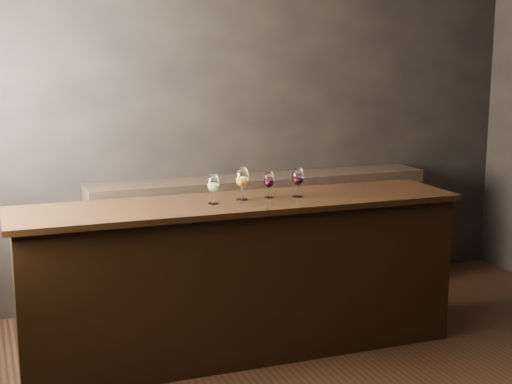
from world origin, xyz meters
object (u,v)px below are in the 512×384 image
object	(u,v)px
back_bar_shelf	(262,237)
glass_red_a	(269,180)
glass_white	(213,184)
glass_amber	(242,178)
glass_red_b	(298,178)
bar_counter	(241,280)

from	to	relation	value
back_bar_shelf	glass_red_a	world-z (taller)	glass_red_a
back_bar_shelf	glass_white	size ratio (longest dim) A/B	14.97
glass_amber	glass_red_a	bearing A→B (deg)	1.45
back_bar_shelf	glass_red_b	xyz separation A→B (m)	(-0.15, -1.02, 0.67)
back_bar_shelf	glass_red_a	xyz separation A→B (m)	(-0.34, -0.98, 0.66)
bar_counter	glass_amber	xyz separation A→B (m)	(0.02, 0.02, 0.69)
bar_counter	back_bar_shelf	xyz separation A→B (m)	(0.55, 1.00, 0.01)
bar_counter	glass_red_a	size ratio (longest dim) A/B	16.59
bar_counter	glass_white	distance (m)	0.70
bar_counter	glass_white	size ratio (longest dim) A/B	15.22
bar_counter	back_bar_shelf	distance (m)	1.15
glass_white	glass_red_b	xyz separation A→B (m)	(0.61, 0.02, 0.00)
back_bar_shelf	glass_red_b	distance (m)	1.23
bar_counter	glass_red_b	world-z (taller)	glass_red_b
bar_counter	glass_red_b	xyz separation A→B (m)	(0.41, -0.01, 0.68)
back_bar_shelf	glass_white	xyz separation A→B (m)	(-0.75, -1.04, 0.67)
bar_counter	glass_white	world-z (taller)	glass_white
bar_counter	glass_amber	size ratio (longest dim) A/B	13.51
glass_white	glass_red_b	size ratio (longest dim) A/B	0.98
back_bar_shelf	bar_counter	bearing A→B (deg)	-118.96
glass_red_a	glass_red_b	world-z (taller)	glass_red_b
glass_red_a	glass_red_b	distance (m)	0.20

